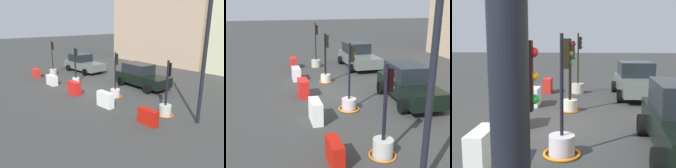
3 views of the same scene
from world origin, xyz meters
TOP-DOWN VIEW (x-y plane):
  - ground_plane at (0.00, 0.00)m, footprint 120.00×120.00m
  - traffic_light_0 at (-6.42, 0.40)m, footprint 0.68×0.68m
  - traffic_light_1 at (-2.28, 0.26)m, footprint 0.76×0.76m
  - traffic_light_2 at (2.29, 0.38)m, footprint 0.95×0.95m
  - traffic_light_3 at (6.32, 0.30)m, footprint 0.89×0.89m
  - construction_barrier_0 at (-6.44, -1.27)m, footprint 0.97×0.44m
  - construction_barrier_1 at (-3.20, -1.40)m, footprint 1.10×0.47m
  - construction_barrier_2 at (0.04, -1.38)m, footprint 1.04×0.48m
  - construction_barrier_3 at (3.24, -1.29)m, footprint 1.13×0.42m
  - construction_barrier_4 at (6.42, -1.28)m, footprint 1.05×0.38m
  - car_black_sedan at (1.85, 3.46)m, footprint 4.54×2.23m
  - car_grey_saloon at (-5.74, 3.41)m, footprint 4.57×2.33m
  - street_lamp_post at (7.96, 0.71)m, footprint 0.36×0.36m

SIDE VIEW (x-z plane):
  - ground_plane at x=0.00m, z-range 0.00..0.00m
  - construction_barrier_0 at x=-6.44m, z-range 0.00..0.78m
  - construction_barrier_1 at x=-3.20m, z-range 0.00..0.78m
  - construction_barrier_4 at x=6.42m, z-range 0.00..0.79m
  - construction_barrier_2 at x=0.04m, z-range 0.00..0.90m
  - construction_barrier_3 at x=3.24m, z-range 0.00..0.90m
  - traffic_light_2 at x=2.29m, z-range -1.03..1.97m
  - traffic_light_3 at x=6.32m, z-range -0.98..2.00m
  - traffic_light_0 at x=-6.42m, z-range -1.10..2.13m
  - traffic_light_1 at x=-2.28m, z-range -0.90..2.01m
  - car_grey_saloon at x=-5.74m, z-range -0.04..1.70m
  - car_black_sedan at x=1.85m, z-range -0.02..1.76m
  - street_lamp_post at x=7.96m, z-range 0.48..7.01m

